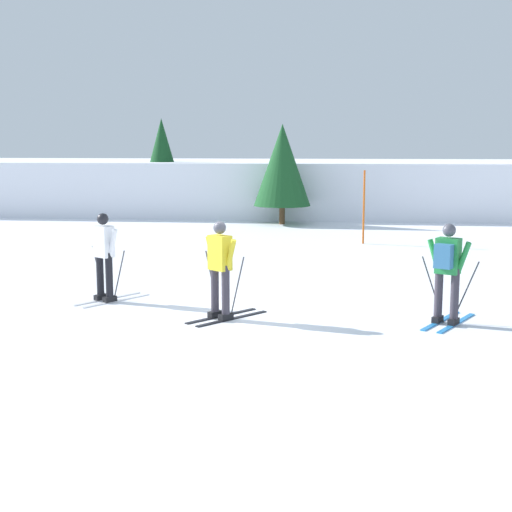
{
  "coord_description": "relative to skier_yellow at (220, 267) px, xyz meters",
  "views": [
    {
      "loc": [
        1.79,
        -12.53,
        3.05
      ],
      "look_at": [
        0.32,
        1.07,
        0.9
      ],
      "focal_mm": 51.24,
      "sensor_mm": 36.0,
      "label": 1
    }
  ],
  "objects": [
    {
      "name": "ground_plane",
      "position": [
        0.14,
        0.33,
        -0.92
      ],
      "size": [
        120.0,
        120.0,
        0.0
      ],
      "primitive_type": "plane",
      "color": "white"
    },
    {
      "name": "trail_marker_pole",
      "position": [
        2.8,
        9.82,
        0.19
      ],
      "size": [
        0.06,
        0.06,
        2.21
      ],
      "primitive_type": "cylinder",
      "color": "#C65614",
      "rests_on": "ground"
    },
    {
      "name": "conifer_far_right",
      "position": [
        -5.22,
        17.66,
        1.36
      ],
      "size": [
        1.91,
        1.91,
        4.0
      ],
      "color": "#513823",
      "rests_on": "ground"
    },
    {
      "name": "skier_green",
      "position": [
        3.82,
        0.04,
        0.04
      ],
      "size": [
        1.1,
        1.58,
        1.71
      ],
      "color": "#237AC6",
      "rests_on": "ground"
    },
    {
      "name": "conifer_far_left",
      "position": [
        -0.02,
        14.8,
        1.27
      ],
      "size": [
        2.11,
        2.11,
        3.69
      ],
      "color": "#513823",
      "rests_on": "ground"
    },
    {
      "name": "far_snow_ridge",
      "position": [
        0.14,
        19.89,
        0.19
      ],
      "size": [
        80.0,
        8.14,
        2.21
      ],
      "primitive_type": "cube",
      "color": "white",
      "rests_on": "ground"
    },
    {
      "name": "skier_white",
      "position": [
        -2.43,
        1.17,
        -0.0
      ],
      "size": [
        1.22,
        1.53,
        1.71
      ],
      "color": "silver",
      "rests_on": "ground"
    },
    {
      "name": "skier_yellow",
      "position": [
        0.0,
        0.0,
        0.0
      ],
      "size": [
        1.31,
        1.47,
        1.71
      ],
      "color": "black",
      "rests_on": "ground"
    }
  ]
}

